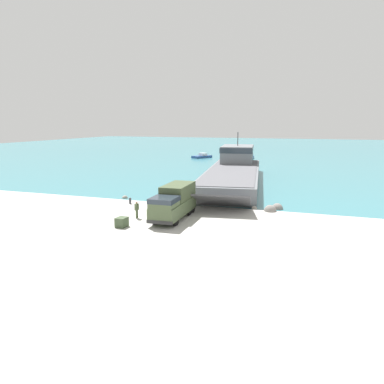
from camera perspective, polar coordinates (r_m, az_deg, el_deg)
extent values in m
plane|color=#B7B5AD|center=(39.33, -1.95, -3.00)|extent=(240.00, 240.00, 0.00)
cube|color=teal|center=(130.34, 12.94, 6.28)|extent=(240.00, 180.00, 0.01)
cube|color=slate|center=(57.33, 6.19, 2.31)|extent=(12.40, 32.98, 2.06)
cube|color=#56565B|center=(57.18, 6.21, 3.37)|extent=(11.60, 31.62, 0.08)
cube|color=slate|center=(68.03, 6.94, 5.75)|extent=(6.68, 9.71, 3.02)
cube|color=#28333D|center=(67.96, 6.96, 6.51)|extent=(6.85, 9.83, 0.91)
cylinder|color=#3F3F42|center=(67.86, 6.99, 8.03)|extent=(0.16, 0.16, 2.40)
cube|color=#56565B|center=(39.45, 4.19, -1.31)|extent=(7.13, 5.20, 2.03)
cube|color=#475638|center=(36.34, -2.81, -2.40)|extent=(2.62, 7.65, 1.29)
cube|color=#475638|center=(33.82, -4.25, -1.53)|extent=(2.31, 2.65, 0.88)
cube|color=#28333D|center=(33.78, -4.26, -1.16)|extent=(2.38, 2.68, 0.44)
cube|color=#3C492E|center=(37.25, -2.16, 0.09)|extent=(2.43, 4.87, 1.47)
cube|color=#2D2D2D|center=(33.10, -4.97, -4.61)|extent=(2.41, 0.32, 0.32)
cylinder|color=black|center=(33.97, -2.56, -4.04)|extent=(0.37, 1.35, 1.34)
cylinder|color=black|center=(34.66, -5.66, -3.78)|extent=(0.37, 1.35, 1.34)
cylinder|color=black|center=(37.79, -0.47, -2.52)|extent=(0.37, 1.35, 1.34)
cylinder|color=black|center=(38.41, -3.30, -2.32)|extent=(0.37, 1.35, 1.34)
cylinder|color=black|center=(38.81, 0.02, -2.17)|extent=(0.37, 1.35, 1.34)
cylinder|color=black|center=(39.42, -2.74, -1.98)|extent=(0.37, 1.35, 1.34)
cylinder|color=#475638|center=(36.90, -8.48, -3.39)|extent=(0.14, 0.14, 0.81)
cylinder|color=#475638|center=(37.04, -8.32, -3.33)|extent=(0.14, 0.14, 0.81)
cube|color=#475638|center=(36.80, -8.43, -2.26)|extent=(0.29, 0.46, 0.64)
sphere|color=tan|center=(36.71, -8.45, -1.61)|extent=(0.22, 0.22, 0.22)
cube|color=navy|center=(98.30, 6.98, 5.33)|extent=(8.40, 3.23, 0.65)
cube|color=silver|center=(98.16, 7.35, 5.71)|extent=(2.61, 1.97, 0.71)
cube|color=navy|center=(90.52, 7.12, 4.93)|extent=(6.21, 3.14, 0.82)
cube|color=silver|center=(90.48, 6.85, 5.48)|extent=(1.97, 1.93, 0.90)
cube|color=navy|center=(98.47, 1.51, 5.40)|extent=(4.70, 5.80, 0.60)
cube|color=silver|center=(98.68, 1.69, 5.78)|extent=(2.21, 2.21, 0.66)
cylinder|color=#333338|center=(43.56, -9.41, -1.47)|extent=(0.27, 0.27, 0.49)
sphere|color=#333338|center=(43.49, -9.42, -1.05)|extent=(0.31, 0.31, 0.31)
cube|color=#3D4C33|center=(34.16, -10.66, -4.54)|extent=(0.93, 1.09, 0.87)
sphere|color=gray|center=(40.37, 11.81, -2.87)|extent=(1.31, 1.31, 1.31)
sphere|color=gray|center=(46.88, -10.19, -0.94)|extent=(0.72, 0.72, 0.72)
sphere|color=gray|center=(41.13, 9.46, -2.54)|extent=(0.63, 0.63, 0.63)
sphere|color=gray|center=(41.55, 12.85, -2.53)|extent=(1.24, 1.24, 1.24)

